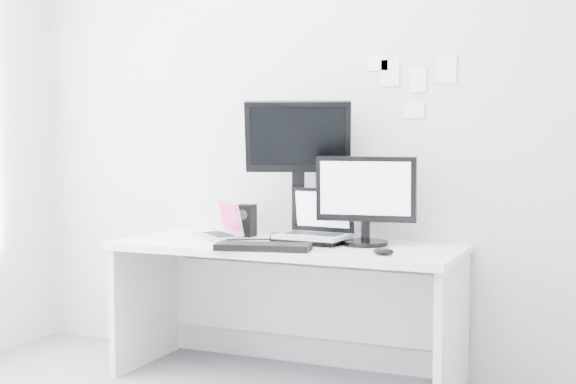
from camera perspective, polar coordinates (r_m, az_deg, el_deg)
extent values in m
plane|color=#BBBEC1|center=(4.40, 1.69, 4.87)|extent=(3.60, 0.00, 3.60)
cube|color=white|center=(4.18, -0.14, -8.70)|extent=(1.80, 0.70, 0.73)
cube|color=#B7B7BB|center=(4.36, -5.16, -1.89)|extent=(0.36, 0.35, 0.21)
cube|color=black|center=(4.41, -3.01, -2.06)|extent=(0.11, 0.11, 0.18)
cube|color=#A5A7AC|center=(4.09, 1.79, -1.70)|extent=(0.38, 0.30, 0.29)
cube|color=black|center=(4.25, 0.73, 1.70)|extent=(0.60, 0.38, 0.77)
cube|color=black|center=(4.04, 5.59, -0.52)|extent=(0.54, 0.30, 0.47)
cube|color=black|center=(3.88, -1.79, -3.96)|extent=(0.49, 0.26, 0.03)
ellipsoid|color=black|center=(3.74, 6.87, -4.28)|extent=(0.11, 0.07, 0.03)
cube|color=white|center=(4.26, 7.36, 8.50)|extent=(0.10, 0.00, 0.14)
cube|color=white|center=(4.22, 9.33, 7.99)|extent=(0.09, 0.00, 0.13)
cube|color=white|center=(4.19, 11.35, 8.68)|extent=(0.10, 0.00, 0.14)
cube|color=white|center=(4.21, 9.04, 5.81)|extent=(0.11, 0.00, 0.08)
cube|color=white|center=(4.28, 6.44, 9.20)|extent=(0.12, 0.00, 0.08)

